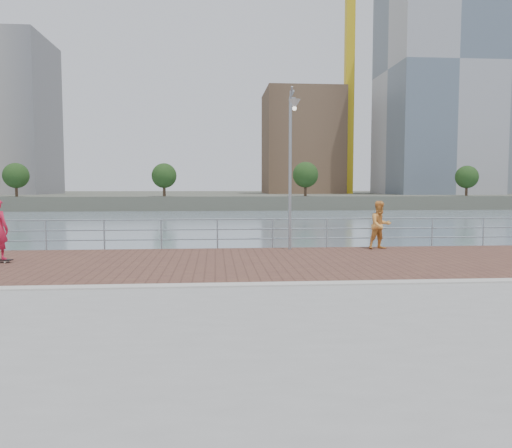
{
  "coord_description": "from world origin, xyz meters",
  "views": [
    {
      "loc": [
        -1.1,
        -11.42,
        2.33
      ],
      "look_at": [
        0.0,
        2.0,
        1.3
      ],
      "focal_mm": 35.0,
      "sensor_mm": 36.0,
      "label": 1
    }
  ],
  "objects": [
    {
      "name": "bystander",
      "position": [
        4.93,
        6.34,
        0.9
      ],
      "size": [
        0.99,
        0.85,
        1.76
      ],
      "primitive_type": "imported",
      "rotation": [
        0.0,
        0.0,
        0.24
      ],
      "color": "#EB9E45",
      "rests_on": "brick_lane"
    },
    {
      "name": "curb",
      "position": [
        0.0,
        0.0,
        0.03
      ],
      "size": [
        40.0,
        0.4,
        0.06
      ],
      "primitive_type": "cube",
      "color": "#B7B5AD",
      "rests_on": "seawall"
    },
    {
      "name": "seawall",
      "position": [
        0.0,
        -5.0,
        -1.0
      ],
      "size": [
        40.0,
        24.0,
        2.0
      ],
      "primitive_type": "cube",
      "color": "gray",
      "rests_on": "ground"
    },
    {
      "name": "brick_lane",
      "position": [
        0.0,
        3.6,
        0.01
      ],
      "size": [
        40.0,
        6.8,
        0.02
      ],
      "primitive_type": "cube",
      "color": "brown",
      "rests_on": "seawall"
    },
    {
      "name": "far_shore",
      "position": [
        0.0,
        122.5,
        -0.75
      ],
      "size": [
        320.0,
        95.0,
        2.5
      ],
      "primitive_type": "cube",
      "color": "#4C5142",
      "rests_on": "ground"
    },
    {
      "name": "tower_crane",
      "position": [
        27.36,
        104.0,
        33.5
      ],
      "size": [
        47.0,
        2.0,
        50.7
      ],
      "color": "gold",
      "rests_on": "far_shore"
    },
    {
      "name": "guardrail",
      "position": [
        0.0,
        7.0,
        0.69
      ],
      "size": [
        39.06,
        0.06,
        1.13
      ],
      "color": "#8C9EA8",
      "rests_on": "brick_lane"
    },
    {
      "name": "water",
      "position": [
        0.0,
        0.0,
        -2.0
      ],
      "size": [
        400.0,
        400.0,
        0.0
      ],
      "primitive_type": "plane",
      "color": "slate",
      "rests_on": "ground"
    },
    {
      "name": "shoreline_trees",
      "position": [
        4.01,
        77.0,
        4.34
      ],
      "size": [
        144.97,
        5.09,
        6.79
      ],
      "color": "#473323",
      "rests_on": "far_shore"
    },
    {
      "name": "street_lamp",
      "position": [
        1.6,
        6.09,
        3.94
      ],
      "size": [
        0.4,
        1.17,
        5.54
      ],
      "color": "gray",
      "rests_on": "brick_lane"
    },
    {
      "name": "skyline",
      "position": [
        31.22,
        104.56,
        25.37
      ],
      "size": [
        233.0,
        41.0,
        73.24
      ],
      "color": "#ADA38E",
      "rests_on": "far_shore"
    }
  ]
}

